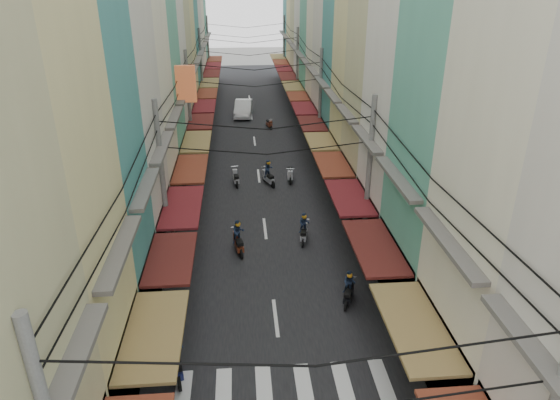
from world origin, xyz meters
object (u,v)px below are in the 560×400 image
white_car (244,116)px  traffic_sign (375,238)px  market_umbrella (432,279)px  bicycle (452,324)px

white_car → traffic_sign: traffic_sign is taller
white_car → traffic_sign: size_ratio=1.85×
market_umbrella → white_car: bearing=101.9°
market_umbrella → traffic_sign: traffic_sign is taller
bicycle → market_umbrella: market_umbrella is taller
white_car → traffic_sign: (5.57, -29.75, 2.16)m
white_car → market_umbrella: market_umbrella is taller
market_umbrella → traffic_sign: bearing=112.3°
market_umbrella → traffic_sign: 3.68m
bicycle → traffic_sign: 4.87m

